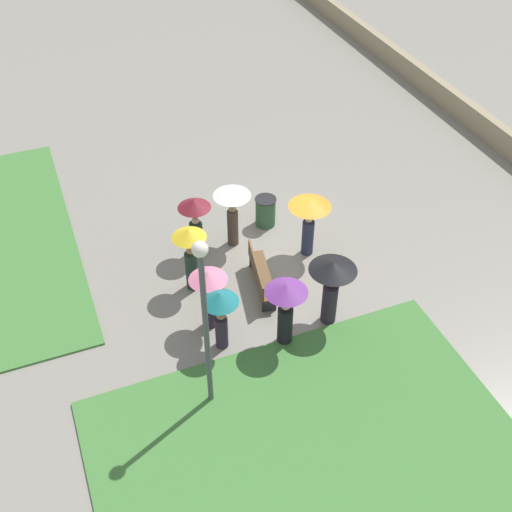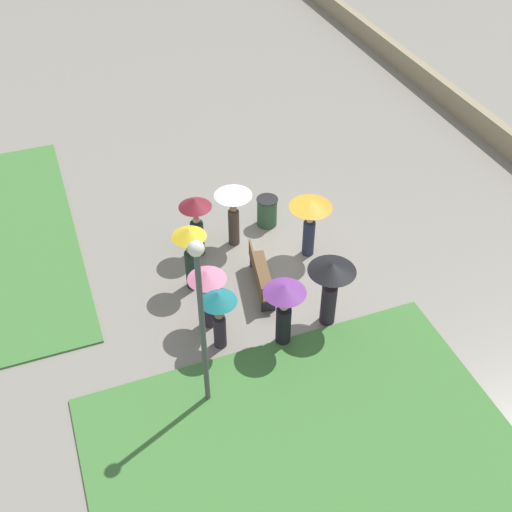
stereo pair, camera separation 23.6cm
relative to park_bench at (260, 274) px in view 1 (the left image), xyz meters
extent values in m
plane|color=gray|center=(0.90, -0.91, -0.48)|extent=(90.00, 90.00, 0.00)
cube|color=#427A38|center=(-5.62, 0.90, -0.45)|extent=(7.22, 9.04, 0.06)
cube|color=brown|center=(-0.01, -0.07, -0.05)|extent=(2.04, 0.78, 0.05)
cube|color=brown|center=(0.02, 0.11, 0.20)|extent=(1.97, 0.42, 0.45)
cube|color=#232326|center=(-0.90, 0.10, -0.28)|extent=(0.15, 0.39, 0.40)
cube|color=#232326|center=(0.87, -0.24, -0.28)|extent=(0.15, 0.39, 0.40)
cylinder|color=#474C51|center=(-3.04, 2.41, 1.71)|extent=(0.12, 0.12, 4.37)
sphere|color=white|center=(-3.04, 2.41, 4.05)|extent=(0.32, 0.32, 0.32)
cylinder|color=#335638|center=(2.53, -1.20, -0.02)|extent=(0.60, 0.60, 0.91)
cylinder|color=black|center=(2.53, -1.20, 0.44)|extent=(0.65, 0.65, 0.03)
cylinder|color=#1E3328|center=(1.98, 1.14, 0.07)|extent=(0.48, 0.48, 1.09)
sphere|color=tan|center=(1.98, 1.14, 0.71)|extent=(0.20, 0.20, 0.20)
cylinder|color=#4C4C4F|center=(1.98, 1.14, 0.99)|extent=(0.02, 0.02, 0.35)
cone|color=maroon|center=(1.98, 1.14, 1.30)|extent=(0.92, 0.92, 0.28)
cylinder|color=#2D2333|center=(-1.76, -1.19, 0.12)|extent=(0.43, 0.43, 1.19)
sphere|color=brown|center=(-1.76, -1.19, 0.81)|extent=(0.20, 0.20, 0.20)
cylinder|color=#4C4C4F|center=(-1.76, -1.19, 1.09)|extent=(0.02, 0.02, 0.35)
cone|color=black|center=(-1.76, -1.19, 1.37)|extent=(1.19, 1.19, 0.23)
cylinder|color=#282D47|center=(0.86, -1.81, 0.08)|extent=(0.48, 0.48, 1.11)
sphere|color=beige|center=(0.86, -1.81, 0.73)|extent=(0.20, 0.20, 0.20)
cylinder|color=#4C4C4F|center=(0.86, -1.81, 1.01)|extent=(0.02, 0.02, 0.35)
cone|color=orange|center=(0.86, -1.81, 1.30)|extent=(1.19, 1.19, 0.23)
cylinder|color=black|center=(-2.02, 0.15, 0.09)|extent=(0.53, 0.53, 1.13)
sphere|color=tan|center=(-2.02, 0.15, 0.77)|extent=(0.22, 0.22, 0.22)
cylinder|color=#4C4C4F|center=(-2.02, 0.15, 1.05)|extent=(0.02, 0.02, 0.35)
cone|color=#703389|center=(-2.02, 0.15, 1.34)|extent=(1.03, 1.03, 0.23)
cylinder|color=#2D2333|center=(-0.82, 1.67, 0.03)|extent=(0.42, 0.42, 1.01)
sphere|color=brown|center=(-0.82, 1.67, 0.64)|extent=(0.22, 0.22, 0.22)
cylinder|color=#4C4C4F|center=(-0.82, 1.67, 0.93)|extent=(0.02, 0.02, 0.35)
cone|color=pink|center=(-0.82, 1.67, 1.22)|extent=(0.96, 0.96, 0.24)
cylinder|color=#2D2333|center=(-1.58, 1.63, 0.00)|extent=(0.40, 0.40, 0.95)
sphere|color=#997051|center=(-1.58, 1.63, 0.58)|extent=(0.22, 0.22, 0.22)
cylinder|color=#4C4C4F|center=(-1.58, 1.63, 0.87)|extent=(0.02, 0.02, 0.35)
cone|color=#197075|center=(-1.58, 1.63, 1.18)|extent=(0.90, 0.90, 0.28)
cylinder|color=#47382D|center=(2.03, 0.03, 0.10)|extent=(0.45, 0.45, 1.15)
sphere|color=#997051|center=(2.03, 0.03, 0.78)|extent=(0.21, 0.21, 0.21)
cylinder|color=#4C4C4F|center=(2.03, 0.03, 1.06)|extent=(0.02, 0.02, 0.35)
cone|color=white|center=(2.03, 0.03, 1.36)|extent=(1.07, 1.07, 0.24)
cylinder|color=#1E3328|center=(0.69, 1.68, 0.11)|extent=(0.43, 0.43, 1.18)
sphere|color=#997051|center=(0.69, 1.68, 0.81)|extent=(0.21, 0.21, 0.21)
cylinder|color=#4C4C4F|center=(0.69, 1.68, 1.09)|extent=(0.02, 0.02, 0.35)
cone|color=gold|center=(0.69, 1.68, 1.40)|extent=(0.91, 0.91, 0.26)
camera|label=1|loc=(-11.70, 4.72, 11.65)|focal=45.00mm
camera|label=2|loc=(-11.79, 4.50, 11.65)|focal=45.00mm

